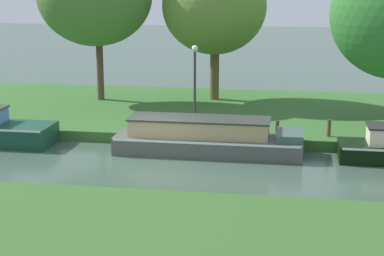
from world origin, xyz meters
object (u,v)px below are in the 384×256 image
(mooring_post_far, at_px, (277,127))
(mooring_post_near, at_px, (329,128))
(slate_narrowboat, at_px, (208,138))
(lamp_post, at_px, (195,77))
(willow_tree_centre, at_px, (214,6))

(mooring_post_far, bearing_deg, mooring_post_near, 0.00)
(slate_narrowboat, distance_m, mooring_post_near, 4.55)
(slate_narrowboat, bearing_deg, mooring_post_near, 19.87)
(lamp_post, xyz_separation_m, mooring_post_near, (5.07, -0.58, -1.67))
(willow_tree_centre, relative_size, mooring_post_near, 10.58)
(mooring_post_near, xyz_separation_m, mooring_post_far, (-1.88, 0.00, -0.05))
(slate_narrowboat, relative_size, lamp_post, 2.07)
(willow_tree_centre, bearing_deg, lamp_post, -90.38)
(lamp_post, relative_size, mooring_post_far, 5.97)
(slate_narrowboat, xyz_separation_m, lamp_post, (-0.79, 2.12, 1.82))
(slate_narrowboat, relative_size, mooring_post_near, 10.56)
(slate_narrowboat, relative_size, mooring_post_far, 12.35)
(lamp_post, distance_m, mooring_post_near, 5.37)
(slate_narrowboat, bearing_deg, lamp_post, 110.53)
(willow_tree_centre, height_order, mooring_post_near, willow_tree_centre)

